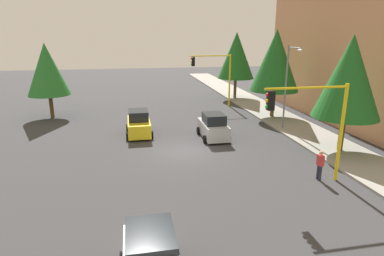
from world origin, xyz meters
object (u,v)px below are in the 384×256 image
traffic_signal_far_left (214,70)px  tree_roadside_far (236,56)px  car_yellow (139,124)px  tree_roadside_mid (275,61)px  tree_roadside_near (349,77)px  tree_opposite_side (47,69)px  street_lamp_curbside (289,79)px  pedestrian_crossing (320,164)px  traffic_signal_near_left (311,115)px  car_silver (213,127)px

traffic_signal_far_left → tree_roadside_far: tree_roadside_far is taller
traffic_signal_far_left → car_yellow: (9.32, -8.60, -3.16)m
tree_roadside_mid → tree_roadside_near: tree_roadside_mid is taller
tree_opposite_side → car_yellow: tree_opposite_side is taller
tree_opposite_side → tree_roadside_far: size_ratio=0.87×
traffic_signal_far_left → street_lamp_curbside: bearing=18.6°
tree_opposite_side → tree_roadside_mid: (4.00, 21.00, 0.81)m
tree_roadside_mid → pedestrian_crossing: 14.92m
tree_roadside_far → car_yellow: 18.72m
tree_roadside_near → tree_roadside_far: size_ratio=0.96×
traffic_signal_near_left → street_lamp_curbside: (-9.61, 3.55, 0.54)m
tree_roadside_mid → car_silver: tree_roadside_mid is taller
street_lamp_curbside → pedestrian_crossing: bearing=-15.4°
tree_roadside_mid → tree_opposite_side: bearing=-100.8°
tree_roadside_mid → tree_roadside_far: bearing=-177.1°
street_lamp_curbside → pedestrian_crossing: 10.34m
tree_roadside_mid → car_yellow: bearing=-75.6°
tree_roadside_mid → tree_roadside_near: 10.02m
tree_roadside_far → car_silver: (15.29, -6.75, -4.45)m
traffic_signal_near_left → car_yellow: size_ratio=1.40×
car_yellow → street_lamp_curbside: bearing=84.9°
street_lamp_curbside → car_silver: 7.37m
traffic_signal_near_left → tree_roadside_far: 24.36m
street_lamp_curbside → tree_opposite_side: bearing=-112.6°
tree_opposite_side → tree_roadside_near: 25.66m
street_lamp_curbside → tree_roadside_near: bearing=13.0°
tree_roadside_mid → tree_roadside_far: tree_roadside_mid is taller
tree_roadside_mid → tree_roadside_far: 10.01m
tree_roadside_near → car_silver: 10.01m
street_lamp_curbside → car_silver: size_ratio=1.86×
tree_roadside_near → car_silver: bearing=-121.3°
tree_opposite_side → tree_roadside_near: size_ratio=0.90×
street_lamp_curbside → car_silver: (0.90, -6.45, -3.45)m
tree_opposite_side → pedestrian_crossing: (17.79, 17.61, -3.74)m
tree_opposite_side → car_silver: size_ratio=1.88×
traffic_signal_near_left → car_silver: size_ratio=1.42×
car_silver → street_lamp_curbside: bearing=98.0°
traffic_signal_near_left → street_lamp_curbside: street_lamp_curbside is taller
tree_roadside_far → tree_opposite_side: bearing=-73.7°
pedestrian_crossing → tree_opposite_side: bearing=-135.3°
traffic_signal_far_left → tree_roadside_near: 16.74m
tree_opposite_side → pedestrian_crossing: 25.31m
tree_roadside_far → car_silver: 17.30m
traffic_signal_near_left → tree_roadside_far: tree_roadside_far is taller
traffic_signal_near_left → pedestrian_crossing: traffic_signal_near_left is taller
traffic_signal_far_left → tree_opposite_side: 16.84m
tree_roadside_far → pedestrian_crossing: bearing=-6.9°
street_lamp_curbside → tree_roadside_far: bearing=178.8°
traffic_signal_far_left → tree_roadside_mid: size_ratio=0.69×
tree_opposite_side → car_yellow: size_ratio=1.85×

